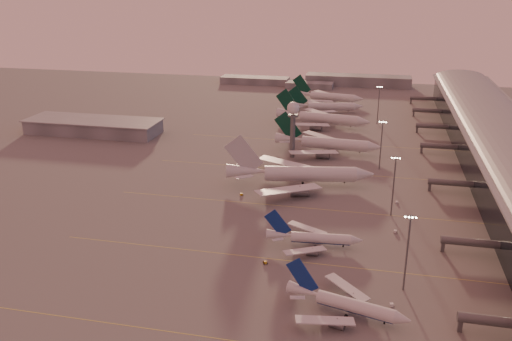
# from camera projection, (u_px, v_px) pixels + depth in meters

# --- Properties ---
(ground) EXTENTS (700.00, 700.00, 0.00)m
(ground) POSITION_uv_depth(u_px,v_px,m) (220.00, 269.00, 176.30)
(ground) COLOR #5C595A
(ground) RESTS_ON ground
(taxiway_markings) EXTENTS (180.00, 185.25, 0.02)m
(taxiway_markings) POSITION_uv_depth(u_px,v_px,m) (328.00, 209.00, 221.64)
(taxiway_markings) COLOR gold
(taxiway_markings) RESTS_ON ground
(terminal) EXTENTS (57.00, 362.00, 23.04)m
(terminal) POSITION_uv_depth(u_px,v_px,m) (508.00, 157.00, 251.90)
(terminal) COLOR black
(terminal) RESTS_ON ground
(hangar) EXTENTS (82.00, 27.00, 8.50)m
(hangar) POSITION_uv_depth(u_px,v_px,m) (94.00, 126.00, 328.04)
(hangar) COLOR slate
(hangar) RESTS_ON ground
(radar_tower) EXTENTS (6.40, 6.40, 31.10)m
(radar_tower) POSITION_uv_depth(u_px,v_px,m) (293.00, 118.00, 278.52)
(radar_tower) COLOR #55585D
(radar_tower) RESTS_ON ground
(mast_a) EXTENTS (3.60, 0.56, 25.00)m
(mast_a) POSITION_uv_depth(u_px,v_px,m) (407.00, 249.00, 159.82)
(mast_a) COLOR #55585D
(mast_a) RESTS_ON ground
(mast_b) EXTENTS (3.60, 0.56, 25.00)m
(mast_b) POSITION_uv_depth(u_px,v_px,m) (394.00, 183.00, 210.99)
(mast_b) COLOR #55585D
(mast_b) RESTS_ON ground
(mast_c) EXTENTS (3.60, 0.56, 25.00)m
(mast_c) POSITION_uv_depth(u_px,v_px,m) (381.00, 143.00, 262.56)
(mast_c) COLOR #55585D
(mast_c) RESTS_ON ground
(mast_d) EXTENTS (3.60, 0.56, 25.00)m
(mast_d) POSITION_uv_depth(u_px,v_px,m) (379.00, 103.00, 345.69)
(mast_d) COLOR #55585D
(mast_d) RESTS_ON ground
(distant_horizon) EXTENTS (165.00, 37.50, 9.00)m
(distant_horizon) POSITION_uv_depth(u_px,v_px,m) (326.00, 81.00, 473.30)
(distant_horizon) COLOR slate
(distant_horizon) RESTS_ON ground
(narrowbody_near) EXTENTS (35.80, 28.20, 14.28)m
(narrowbody_near) POSITION_uv_depth(u_px,v_px,m) (346.00, 306.00, 151.22)
(narrowbody_near) COLOR silver
(narrowbody_near) RESTS_ON ground
(narrowbody_mid) EXTENTS (34.50, 27.45, 13.48)m
(narrowbody_mid) POSITION_uv_depth(u_px,v_px,m) (314.00, 239.00, 189.87)
(narrowbody_mid) COLOR silver
(narrowbody_mid) RESTS_ON ground
(widebody_white) EXTENTS (67.06, 53.27, 23.77)m
(widebody_white) POSITION_uv_depth(u_px,v_px,m) (301.00, 177.00, 245.35)
(widebody_white) COLOR silver
(widebody_white) RESTS_ON ground
(greentail_a) EXTENTS (58.34, 47.01, 21.18)m
(greentail_a) POSITION_uv_depth(u_px,v_px,m) (328.00, 146.00, 292.09)
(greentail_a) COLOR silver
(greentail_a) RESTS_ON ground
(greentail_b) EXTENTS (61.07, 48.95, 22.31)m
(greentail_b) POSITION_uv_depth(u_px,v_px,m) (322.00, 120.00, 343.47)
(greentail_b) COLOR silver
(greentail_b) RESTS_ON ground
(greentail_c) EXTENTS (51.90, 41.54, 19.03)m
(greentail_c) POSITION_uv_depth(u_px,v_px,m) (326.00, 108.00, 377.74)
(greentail_c) COLOR silver
(greentail_c) RESTS_ON ground
(greentail_d) EXTENTS (54.65, 43.78, 19.99)m
(greentail_d) POSITION_uv_depth(u_px,v_px,m) (328.00, 98.00, 407.89)
(greentail_d) COLOR silver
(greentail_d) RESTS_ON ground
(gsv_truck_a) EXTENTS (4.88, 2.37, 1.89)m
(gsv_truck_a) POSITION_uv_depth(u_px,v_px,m) (200.00, 341.00, 139.81)
(gsv_truck_a) COLOR #4F5153
(gsv_truck_a) RESTS_ON ground
(gsv_catering_a) EXTENTS (5.20, 3.27, 3.96)m
(gsv_catering_a) POSITION_uv_depth(u_px,v_px,m) (393.00, 301.00, 155.31)
(gsv_catering_a) COLOR silver
(gsv_catering_a) RESTS_ON ground
(gsv_tug_mid) EXTENTS (3.02, 3.55, 0.87)m
(gsv_tug_mid) POSITION_uv_depth(u_px,v_px,m) (265.00, 263.00, 179.06)
(gsv_tug_mid) COLOR #C29516
(gsv_tug_mid) RESTS_ON ground
(gsv_truck_b) EXTENTS (6.03, 3.18, 2.31)m
(gsv_truck_b) POSITION_uv_depth(u_px,v_px,m) (397.00, 230.00, 200.20)
(gsv_truck_b) COLOR silver
(gsv_truck_b) RESTS_ON ground
(gsv_truck_c) EXTENTS (5.40, 4.52, 2.12)m
(gsv_truck_c) POSITION_uv_depth(u_px,v_px,m) (242.00, 193.00, 235.06)
(gsv_truck_c) COLOR #C29516
(gsv_truck_c) RESTS_ON ground
(gsv_catering_b) EXTENTS (4.98, 3.40, 3.75)m
(gsv_catering_b) POSITION_uv_depth(u_px,v_px,m) (397.00, 199.00, 226.47)
(gsv_catering_b) COLOR silver
(gsv_catering_b) RESTS_ON ground
(gsv_tug_far) EXTENTS (3.90, 4.33, 1.06)m
(gsv_tug_far) POSITION_uv_depth(u_px,v_px,m) (283.00, 175.00, 258.08)
(gsv_tug_far) COLOR silver
(gsv_tug_far) RESTS_ON ground
(gsv_truck_d) EXTENTS (4.37, 6.40, 2.44)m
(gsv_truck_d) POSITION_uv_depth(u_px,v_px,m) (244.00, 150.00, 292.60)
(gsv_truck_d) COLOR #4F5153
(gsv_truck_d) RESTS_ON ground
(gsv_tug_hangar) EXTENTS (3.65, 2.26, 1.03)m
(gsv_tug_hangar) POSITION_uv_depth(u_px,v_px,m) (363.00, 143.00, 308.76)
(gsv_tug_hangar) COLOR #C29516
(gsv_tug_hangar) RESTS_ON ground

